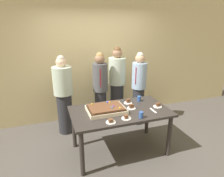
{
  "coord_description": "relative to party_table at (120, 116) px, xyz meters",
  "views": [
    {
      "loc": [
        -1.12,
        -2.84,
        2.22
      ],
      "look_at": [
        -0.09,
        0.15,
        1.15
      ],
      "focal_mm": 31.92,
      "sensor_mm": 36.0,
      "label": 1
    }
  ],
  "objects": [
    {
      "name": "interior_back_panel",
      "position": [
        0.0,
        1.6,
        0.8
      ],
      "size": [
        8.0,
        0.12,
        3.0
      ],
      "primitive_type": "cube",
      "color": "#CCB784",
      "rests_on": "ground_plane"
    },
    {
      "name": "plated_slice_far_right",
      "position": [
        -0.29,
        -0.36,
        0.12
      ],
      "size": [
        0.15,
        0.15,
        0.06
      ],
      "color": "white",
      "rests_on": "party_table"
    },
    {
      "name": "sheet_cake",
      "position": [
        -0.24,
        0.04,
        0.14
      ],
      "size": [
        0.62,
        0.47,
        0.11
      ],
      "color": "beige",
      "rests_on": "party_table"
    },
    {
      "name": "plated_slice_far_left",
      "position": [
        0.21,
        0.01,
        0.12
      ],
      "size": [
        0.15,
        0.15,
        0.08
      ],
      "color": "white",
      "rests_on": "party_table"
    },
    {
      "name": "cake_server_utensil",
      "position": [
        0.52,
        -0.2,
        0.1
      ],
      "size": [
        0.03,
        0.2,
        0.01
      ],
      "primitive_type": "cube",
      "color": "silver",
      "rests_on": "party_table"
    },
    {
      "name": "person_far_right_suit",
      "position": [
        0.76,
        0.85,
        0.15
      ],
      "size": [
        0.31,
        0.31,
        1.62
      ],
      "rotation": [
        0.0,
        0.0,
        -2.46
      ],
      "color": "#28282D",
      "rests_on": "ground_plane"
    },
    {
      "name": "drink_cup_nearest",
      "position": [
        0.21,
        -0.36,
        0.15
      ],
      "size": [
        0.07,
        0.07,
        0.1
      ],
      "primitive_type": "cylinder",
      "color": "#2D5199",
      "rests_on": "party_table"
    },
    {
      "name": "person_serving_front",
      "position": [
        0.38,
        1.19,
        0.18
      ],
      "size": [
        0.38,
        0.38,
        1.7
      ],
      "rotation": [
        0.0,
        0.0,
        -2.06
      ],
      "color": "#28282D",
      "rests_on": "ground_plane"
    },
    {
      "name": "person_striped_tie_right",
      "position": [
        -0.83,
        0.98,
        0.13
      ],
      "size": [
        0.38,
        0.38,
        1.62
      ],
      "rotation": [
        0.0,
        0.0,
        -1.01
      ],
      "color": "#28282D",
      "rests_on": "ground_plane"
    },
    {
      "name": "drink_cup_middle",
      "position": [
        0.48,
        0.27,
        0.15
      ],
      "size": [
        0.07,
        0.07,
        0.1
      ],
      "primitive_type": "cylinder",
      "color": "#2D5199",
      "rests_on": "party_table"
    },
    {
      "name": "person_green_shirt_behind",
      "position": [
        -0.06,
        1.02,
        0.16
      ],
      "size": [
        0.31,
        0.31,
        1.63
      ],
      "rotation": [
        0.0,
        0.0,
        -1.75
      ],
      "color": "#28282D",
      "rests_on": "ground_plane"
    },
    {
      "name": "plated_slice_near_left",
      "position": [
        0.68,
        -0.08,
        0.12
      ],
      "size": [
        0.15,
        0.15,
        0.07
      ],
      "color": "white",
      "rests_on": "party_table"
    },
    {
      "name": "party_table",
      "position": [
        0.0,
        0.0,
        0.0
      ],
      "size": [
        1.65,
        0.93,
        0.8
      ],
      "color": "#2D2826",
      "rests_on": "ground_plane"
    },
    {
      "name": "plated_slice_center_front",
      "position": [
        0.25,
        0.25,
        0.12
      ],
      "size": [
        0.15,
        0.15,
        0.08
      ],
      "color": "white",
      "rests_on": "party_table"
    },
    {
      "name": "plated_slice_near_right",
      "position": [
        -0.02,
        -0.32,
        0.12
      ],
      "size": [
        0.15,
        0.15,
        0.07
      ],
      "color": "white",
      "rests_on": "party_table"
    },
    {
      "name": "ground_plane",
      "position": [
        0.0,
        0.0,
        -0.7
      ],
      "size": [
        12.0,
        12.0,
        0.0
      ],
      "primitive_type": "plane",
      "color": "#4C4742"
    }
  ]
}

